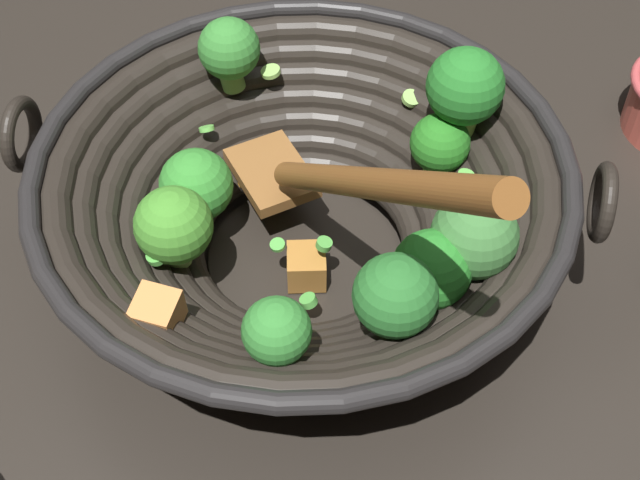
# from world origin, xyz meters

# --- Properties ---
(ground_plane) EXTENTS (4.00, 4.00, 0.00)m
(ground_plane) POSITION_xyz_m (0.00, 0.00, 0.00)
(ground_plane) COLOR #28231E
(wok) EXTENTS (0.41, 0.37, 0.27)m
(wok) POSITION_xyz_m (-0.00, 0.00, 0.07)
(wok) COLOR black
(wok) RESTS_ON ground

